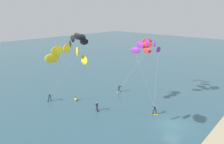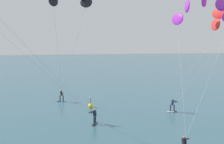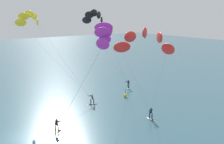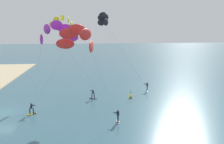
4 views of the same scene
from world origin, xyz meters
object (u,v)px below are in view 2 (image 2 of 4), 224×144
object	(u,v)px
kitesurfer_far_out	(69,3)
marker_buoy	(91,105)
kitesurfer_downwind	(224,21)
kitesurfer_mid_water	(203,14)

from	to	relation	value
kitesurfer_far_out	marker_buoy	bearing A→B (deg)	60.01
kitesurfer_far_out	kitesurfer_downwind	xyz separation A→B (m)	(15.09, -3.67, -1.96)
kitesurfer_mid_water	kitesurfer_downwind	xyz separation A→B (m)	(3.67, 2.83, -0.43)
kitesurfer_downwind	marker_buoy	bearing A→B (deg)	148.94
kitesurfer_mid_water	kitesurfer_downwind	distance (m)	4.66
kitesurfer_mid_water	marker_buoy	xyz separation A→B (m)	(-9.09, 10.52, -10.52)
kitesurfer_downwind	marker_buoy	size ratio (longest dim) A/B	8.75
kitesurfer_downwind	marker_buoy	xyz separation A→B (m)	(-12.77, 7.69, -10.09)
marker_buoy	kitesurfer_far_out	bearing A→B (deg)	-119.99
kitesurfer_far_out	kitesurfer_mid_water	bearing A→B (deg)	-29.65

